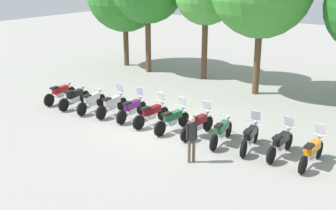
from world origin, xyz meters
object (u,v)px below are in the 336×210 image
at_px(motorcycle_7, 198,124).
at_px(motorcycle_10, 281,143).
at_px(motorcycle_11, 312,151).
at_px(motorcycle_4, 132,108).
at_px(motorcycle_6, 173,119).
at_px(person_0, 192,135).
at_px(motorcycle_8, 222,131).
at_px(motorcycle_3, 112,104).
at_px(motorcycle_2, 92,101).
at_px(motorcycle_5, 152,113).
at_px(motorcycle_9, 250,136).
at_px(motorcycle_0, 60,93).
at_px(motorcycle_1, 75,97).

distance_m(motorcycle_7, motorcycle_10, 3.51).
bearing_deg(motorcycle_11, motorcycle_4, 92.02).
bearing_deg(motorcycle_4, motorcycle_10, -93.51).
xyz_separation_m(motorcycle_6, person_0, (2.24, -2.20, 0.51)).
relative_size(motorcycle_8, motorcycle_11, 1.00).
height_order(motorcycle_4, motorcycle_11, same).
bearing_deg(motorcycle_11, motorcycle_3, 92.45).
bearing_deg(motorcycle_10, motorcycle_2, 93.70).
bearing_deg(motorcycle_6, motorcycle_5, 91.83).
relative_size(motorcycle_2, motorcycle_5, 1.00).
xyz_separation_m(motorcycle_7, person_0, (1.07, -2.31, 0.51)).
bearing_deg(motorcycle_3, motorcycle_7, -92.78).
bearing_deg(motorcycle_9, motorcycle_3, 81.64).
relative_size(motorcycle_5, motorcycle_11, 1.00).
relative_size(motorcycle_0, motorcycle_11, 1.00).
distance_m(motorcycle_3, motorcycle_5, 2.35).
distance_m(motorcycle_6, motorcycle_8, 2.33).
relative_size(motorcycle_8, person_0, 1.26).
relative_size(motorcycle_11, person_0, 1.26).
bearing_deg(motorcycle_10, person_0, 136.58).
relative_size(motorcycle_1, motorcycle_8, 1.00).
distance_m(motorcycle_3, motorcycle_9, 7.01).
bearing_deg(motorcycle_6, motorcycle_10, -81.95).
xyz_separation_m(motorcycle_1, motorcycle_7, (7.02, 0.10, 0.01)).
xyz_separation_m(motorcycle_4, motorcycle_6, (2.34, -0.20, 0.00)).
bearing_deg(motorcycle_8, motorcycle_9, -92.18).
xyz_separation_m(motorcycle_2, motorcycle_8, (7.01, -0.06, 0.00)).
xyz_separation_m(motorcycle_7, motorcycle_11, (4.67, -0.16, 0.00)).
bearing_deg(motorcycle_6, motorcycle_1, 96.76).
distance_m(motorcycle_1, motorcycle_6, 5.85).
distance_m(motorcycle_8, person_0, 2.22).
distance_m(motorcycle_2, motorcycle_9, 8.18).
relative_size(motorcycle_1, motorcycle_10, 1.00).
relative_size(motorcycle_0, person_0, 1.26).
xyz_separation_m(motorcycle_3, motorcycle_4, (1.17, 0.03, 0.00)).
bearing_deg(motorcycle_7, person_0, -149.96).
xyz_separation_m(motorcycle_10, person_0, (-2.43, -2.29, 0.51)).
distance_m(motorcycle_2, motorcycle_11, 10.53).
xyz_separation_m(motorcycle_3, motorcycle_6, (3.51, -0.16, 0.00)).
bearing_deg(motorcycle_1, motorcycle_11, -94.66).
relative_size(motorcycle_4, motorcycle_8, 1.00).
relative_size(motorcycle_9, person_0, 1.26).
relative_size(motorcycle_0, motorcycle_4, 1.00).
distance_m(motorcycle_11, person_0, 4.22).
distance_m(motorcycle_2, motorcycle_7, 5.85).
bearing_deg(motorcycle_5, person_0, -116.31).
bearing_deg(motorcycle_2, motorcycle_4, -93.14).
relative_size(motorcycle_2, person_0, 1.26).
bearing_deg(motorcycle_1, motorcycle_0, 79.48).
bearing_deg(motorcycle_11, person_0, 124.60).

